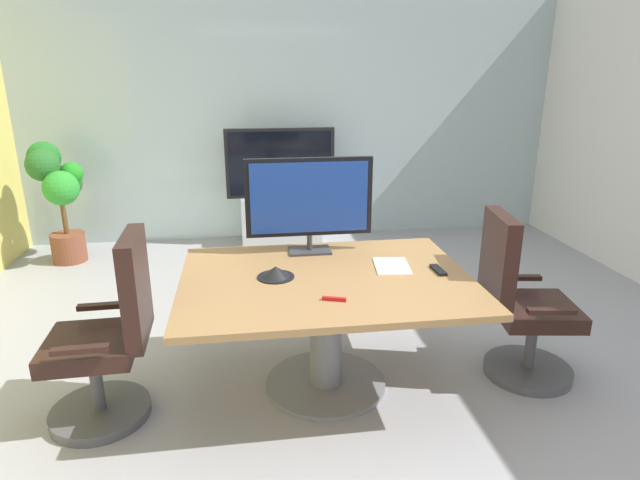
{
  "coord_description": "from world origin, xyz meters",
  "views": [
    {
      "loc": [
        -0.6,
        -3.0,
        1.93
      ],
      "look_at": [
        -0.14,
        0.15,
        0.89
      ],
      "focal_mm": 29.81,
      "sensor_mm": 36.0,
      "label": 1
    }
  ],
  "objects_px": {
    "tv_monitor": "(309,200)",
    "wall_display_unit": "(281,206)",
    "conference_table": "(326,306)",
    "office_chair_left": "(109,345)",
    "remote_control": "(438,270)",
    "potted_plant": "(58,188)",
    "conference_phone": "(276,273)",
    "office_chair_right": "(520,311)"
  },
  "relations": [
    {
      "from": "office_chair_right",
      "to": "potted_plant",
      "type": "distance_m",
      "value": 4.47
    },
    {
      "from": "office_chair_left",
      "to": "remote_control",
      "type": "height_order",
      "value": "office_chair_left"
    },
    {
      "from": "potted_plant",
      "to": "conference_phone",
      "type": "bearing_deg",
      "value": -52.32
    },
    {
      "from": "office_chair_right",
      "to": "conference_phone",
      "type": "distance_m",
      "value": 1.57
    },
    {
      "from": "office_chair_right",
      "to": "wall_display_unit",
      "type": "relative_size",
      "value": 0.83
    },
    {
      "from": "office_chair_left",
      "to": "remote_control",
      "type": "distance_m",
      "value": 1.96
    },
    {
      "from": "office_chair_left",
      "to": "potted_plant",
      "type": "bearing_deg",
      "value": -160.61
    },
    {
      "from": "office_chair_left",
      "to": "conference_phone",
      "type": "height_order",
      "value": "office_chair_left"
    },
    {
      "from": "conference_table",
      "to": "wall_display_unit",
      "type": "relative_size",
      "value": 1.31
    },
    {
      "from": "conference_table",
      "to": "remote_control",
      "type": "relative_size",
      "value": 10.1
    },
    {
      "from": "office_chair_left",
      "to": "office_chair_right",
      "type": "height_order",
      "value": "same"
    },
    {
      "from": "wall_display_unit",
      "to": "remote_control",
      "type": "height_order",
      "value": "wall_display_unit"
    },
    {
      "from": "office_chair_right",
      "to": "conference_phone",
      "type": "height_order",
      "value": "office_chair_right"
    },
    {
      "from": "conference_phone",
      "to": "potted_plant",
      "type": "bearing_deg",
      "value": 127.68
    },
    {
      "from": "office_chair_right",
      "to": "potted_plant",
      "type": "relative_size",
      "value": 0.88
    },
    {
      "from": "conference_table",
      "to": "wall_display_unit",
      "type": "xyz_separation_m",
      "value": [
        -0.06,
        2.94,
        -0.11
      ]
    },
    {
      "from": "office_chair_right",
      "to": "potted_plant",
      "type": "height_order",
      "value": "potted_plant"
    },
    {
      "from": "wall_display_unit",
      "to": "conference_table",
      "type": "bearing_deg",
      "value": -88.88
    },
    {
      "from": "potted_plant",
      "to": "conference_phone",
      "type": "relative_size",
      "value": 5.61
    },
    {
      "from": "wall_display_unit",
      "to": "potted_plant",
      "type": "relative_size",
      "value": 1.06
    },
    {
      "from": "tv_monitor",
      "to": "wall_display_unit",
      "type": "xyz_separation_m",
      "value": [
        -0.02,
        2.47,
        -0.66
      ]
    },
    {
      "from": "wall_display_unit",
      "to": "conference_phone",
      "type": "height_order",
      "value": "wall_display_unit"
    },
    {
      "from": "conference_table",
      "to": "remote_control",
      "type": "distance_m",
      "value": 0.72
    },
    {
      "from": "wall_display_unit",
      "to": "potted_plant",
      "type": "bearing_deg",
      "value": -172.51
    },
    {
      "from": "conference_table",
      "to": "conference_phone",
      "type": "distance_m",
      "value": 0.37
    },
    {
      "from": "office_chair_left",
      "to": "conference_phone",
      "type": "relative_size",
      "value": 4.95
    },
    {
      "from": "conference_table",
      "to": "wall_display_unit",
      "type": "bearing_deg",
      "value": 91.12
    },
    {
      "from": "office_chair_right",
      "to": "potted_plant",
      "type": "bearing_deg",
      "value": 61.54
    },
    {
      "from": "office_chair_right",
      "to": "tv_monitor",
      "type": "distance_m",
      "value": 1.53
    },
    {
      "from": "conference_table",
      "to": "office_chair_right",
      "type": "bearing_deg",
      "value": -2.2
    },
    {
      "from": "office_chair_left",
      "to": "office_chair_right",
      "type": "bearing_deg",
      "value": 90.1
    },
    {
      "from": "conference_table",
      "to": "conference_phone",
      "type": "xyz_separation_m",
      "value": [
        -0.3,
        0.03,
        0.22
      ]
    },
    {
      "from": "potted_plant",
      "to": "tv_monitor",
      "type": "bearing_deg",
      "value": -43.68
    },
    {
      "from": "office_chair_left",
      "to": "potted_plant",
      "type": "height_order",
      "value": "potted_plant"
    },
    {
      "from": "office_chair_right",
      "to": "tv_monitor",
      "type": "xyz_separation_m",
      "value": [
        -1.28,
        0.52,
        0.65
      ]
    },
    {
      "from": "tv_monitor",
      "to": "potted_plant",
      "type": "distance_m",
      "value": 3.16
    },
    {
      "from": "office_chair_right",
      "to": "remote_control",
      "type": "distance_m",
      "value": 0.63
    },
    {
      "from": "conference_phone",
      "to": "conference_table",
      "type": "bearing_deg",
      "value": -6.19
    },
    {
      "from": "office_chair_right",
      "to": "remote_control",
      "type": "bearing_deg",
      "value": 94.8
    },
    {
      "from": "potted_plant",
      "to": "conference_table",
      "type": "bearing_deg",
      "value": -48.81
    },
    {
      "from": "wall_display_unit",
      "to": "conference_phone",
      "type": "bearing_deg",
      "value": -94.71
    },
    {
      "from": "conference_table",
      "to": "office_chair_left",
      "type": "distance_m",
      "value": 1.25
    }
  ]
}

